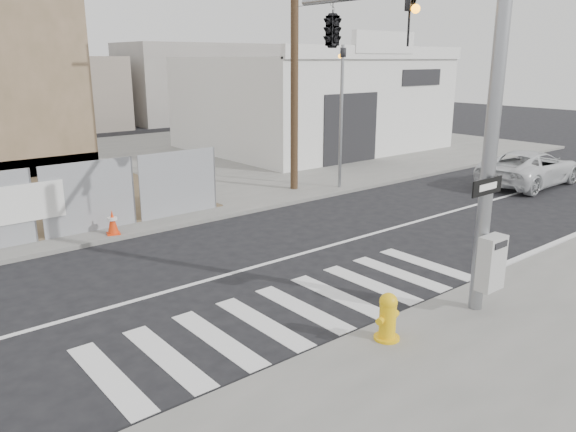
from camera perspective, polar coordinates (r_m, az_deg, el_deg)
ground at (r=13.24m, az=-5.67°, el=-5.82°), size 100.00×100.00×0.00m
sidewalk_far at (r=25.67m, az=-23.44°, el=3.67°), size 50.00×20.00×0.12m
signal_pole at (r=12.41m, az=9.25°, el=15.24°), size 0.96×5.87×7.00m
far_signal_pole at (r=21.02m, az=5.47°, el=11.93°), size 0.16×0.20×5.60m
concrete_wall_right at (r=25.21m, az=-25.42°, el=10.90°), size 5.50×1.30×8.00m
auto_shop at (r=31.27m, az=2.40°, el=11.46°), size 12.00×10.20×5.95m
utility_pole_right at (r=20.63m, az=0.67°, el=16.72°), size 1.60×0.28×10.00m
fire_hydrant at (r=9.98m, az=10.09°, el=-10.03°), size 0.57×0.57×0.86m
suv at (r=24.14m, az=23.39°, el=4.51°), size 5.03×2.41×1.38m
traffic_cone_d at (r=16.31m, az=-17.39°, el=-0.62°), size 0.44×0.44×0.69m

